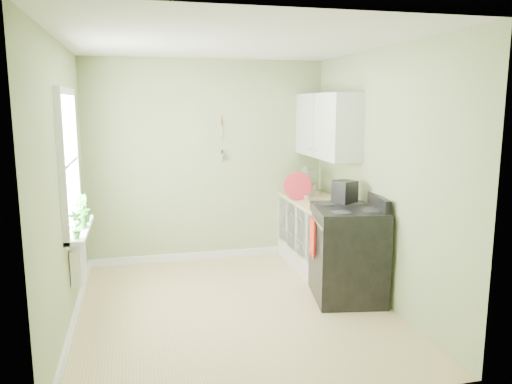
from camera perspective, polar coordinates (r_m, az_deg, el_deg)
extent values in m
cube|color=tan|center=(5.37, -2.51, -13.32)|extent=(3.20, 3.60, 0.02)
cube|color=white|center=(4.97, -2.77, 16.87)|extent=(3.20, 3.60, 0.02)
cube|color=#97A772|center=(6.76, -5.60, 3.47)|extent=(3.20, 0.02, 2.70)
cube|color=#97A772|center=(4.95, -21.26, 0.41)|extent=(0.02, 3.60, 2.70)
cube|color=#97A772|center=(5.53, 13.99, 1.75)|extent=(0.02, 3.60, 2.70)
cube|color=white|center=(6.48, 7.09, -5.10)|extent=(0.60, 1.60, 0.87)
cube|color=#D7C283|center=(6.37, 7.10, -1.15)|extent=(0.64, 1.60, 0.04)
cube|color=white|center=(6.40, 8.10, 7.54)|extent=(0.35, 1.40, 0.80)
cube|color=white|center=(5.21, -20.77, 3.13)|extent=(0.02, 1.00, 1.30)
cube|color=white|center=(5.18, -21.02, 10.68)|extent=(0.06, 1.14, 0.07)
cube|color=white|center=(5.33, -20.10, -4.19)|extent=(0.06, 1.14, 0.07)
cube|color=white|center=(5.21, -20.55, 3.14)|extent=(0.04, 1.00, 0.04)
cube|color=white|center=(5.32, -19.46, -4.01)|extent=(0.18, 1.14, 0.04)
cube|color=white|center=(5.36, -19.63, -7.58)|extent=(0.12, 0.50, 0.35)
cylinder|color=#D7C283|center=(6.72, -3.93, 7.99)|extent=(0.02, 0.02, 0.10)
cylinder|color=silver|center=(6.73, -3.92, 6.97)|extent=(0.01, 0.01, 0.16)
cylinder|color=silver|center=(6.75, -3.89, 4.08)|extent=(0.01, 0.14, 0.14)
cube|color=black|center=(5.59, 10.40, -7.02)|extent=(0.85, 0.95, 0.99)
cube|color=black|center=(5.47, 10.57, -1.92)|extent=(0.85, 0.95, 0.03)
cube|color=black|center=(5.59, 13.57, -1.03)|extent=(0.21, 0.83, 0.15)
cylinder|color=#B2B2B7|center=(5.36, 6.93, -3.43)|extent=(0.14, 0.67, 0.02)
cube|color=#B12614|center=(5.50, 6.49, -5.18)|extent=(0.06, 0.24, 0.42)
cube|color=#B2B2B7|center=(6.75, 6.06, 0.00)|extent=(0.20, 0.29, 0.08)
cube|color=#B2B2B7|center=(6.85, 5.74, 1.26)|extent=(0.12, 0.08, 0.21)
cube|color=#B2B2B7|center=(6.73, 6.05, 2.16)|extent=(0.14, 0.29, 0.09)
sphere|color=#B2B2B7|center=(6.82, 5.76, 2.51)|extent=(0.11, 0.11, 0.11)
cylinder|color=silver|center=(6.69, 6.24, 0.40)|extent=(0.16, 0.16, 0.13)
cylinder|color=silver|center=(6.98, 3.89, 0.66)|extent=(0.11, 0.11, 0.15)
cone|color=silver|center=(6.96, 3.90, 1.43)|extent=(0.11, 0.11, 0.04)
cylinder|color=silver|center=(6.95, 3.27, 0.84)|extent=(0.10, 0.05, 0.08)
cube|color=black|center=(5.72, 10.09, -0.49)|extent=(0.27, 0.28, 0.36)
cylinder|color=black|center=(5.73, 9.78, -1.56)|extent=(0.11, 0.11, 0.12)
cylinder|color=#A4222F|center=(6.35, 4.80, 0.68)|extent=(0.36, 0.12, 0.36)
cylinder|color=tan|center=(6.37, 5.81, -0.63)|extent=(0.07, 0.07, 0.07)
cylinder|color=#A4222F|center=(6.36, 5.82, -0.27)|extent=(0.07, 0.07, 0.01)
imported|color=#246C21|center=(4.85, -19.96, -3.52)|extent=(0.17, 0.17, 0.27)
imported|color=#246C21|center=(5.24, -19.51, -2.11)|extent=(0.20, 0.22, 0.33)
imported|color=#246C21|center=(5.51, -19.23, -1.63)|extent=(0.22, 0.22, 0.31)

